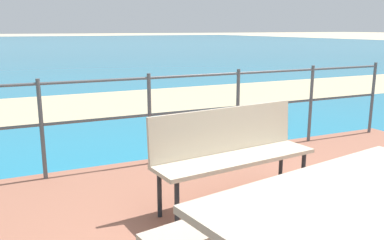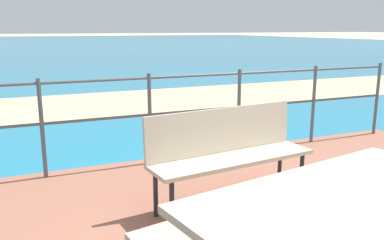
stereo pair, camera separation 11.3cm
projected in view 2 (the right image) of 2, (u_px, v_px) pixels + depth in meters
sea_water at (37, 45)px, 38.75m from camera, size 90.00×90.00×0.01m
beach_strip at (116, 103)px, 9.04m from camera, size 54.01×3.34×0.01m
picnic_table at (345, 230)px, 1.99m from camera, size 1.90×1.84×0.79m
park_bench at (228, 147)px, 3.63m from camera, size 1.57×0.59×0.87m
railing_fence at (196, 104)px, 4.92m from camera, size 5.94×0.04×1.07m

